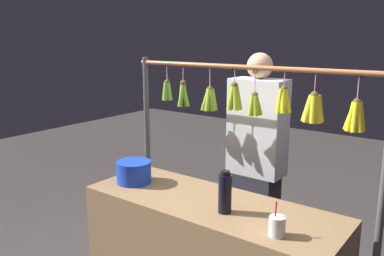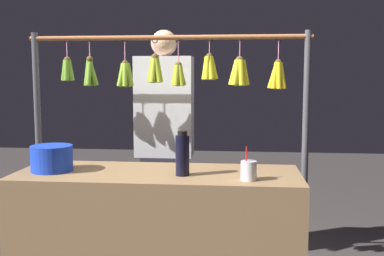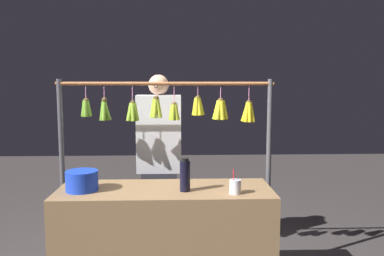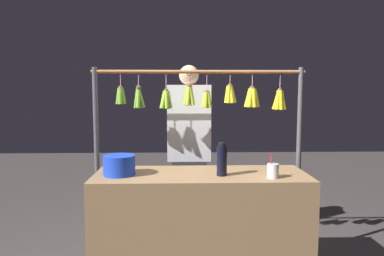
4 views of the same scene
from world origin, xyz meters
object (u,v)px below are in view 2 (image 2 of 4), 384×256
object	(u,v)px
blue_bucket	(52,158)
vendor_person	(165,151)
water_bottle	(182,154)
drink_cup	(249,171)

from	to	relation	value
blue_bucket	vendor_person	size ratio (longest dim) A/B	0.14
water_bottle	blue_bucket	size ratio (longest dim) A/B	1.04
drink_cup	vendor_person	world-z (taller)	vendor_person
blue_bucket	water_bottle	bearing A→B (deg)	176.88
water_bottle	vendor_person	size ratio (longest dim) A/B	0.14
blue_bucket	drink_cup	size ratio (longest dim) A/B	1.33
water_bottle	drink_cup	xyz separation A→B (m)	(-0.37, 0.08, -0.07)
water_bottle	drink_cup	world-z (taller)	water_bottle
drink_cup	water_bottle	bearing A→B (deg)	-12.60
blue_bucket	drink_cup	world-z (taller)	drink_cup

